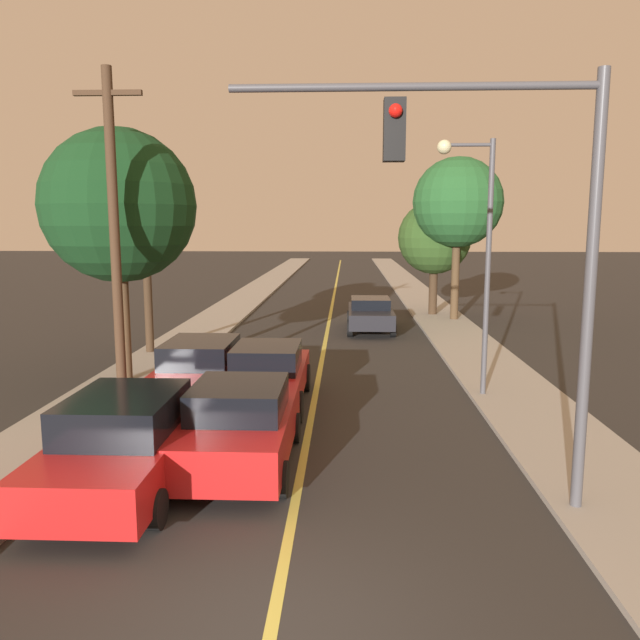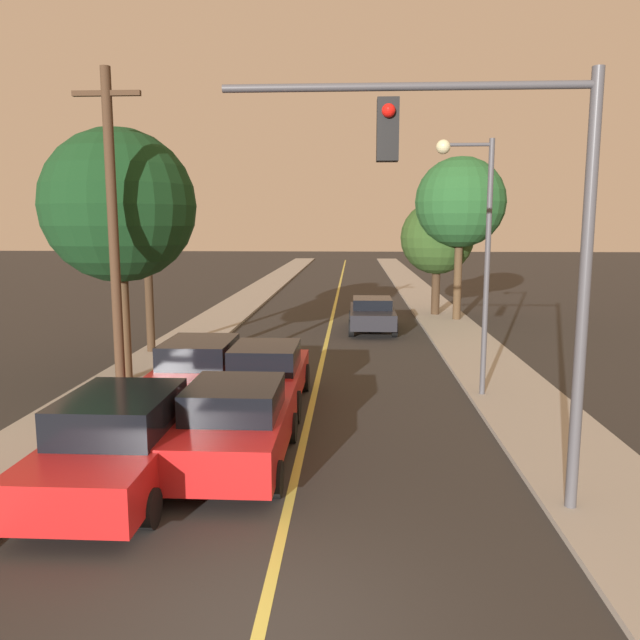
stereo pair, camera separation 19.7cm
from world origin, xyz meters
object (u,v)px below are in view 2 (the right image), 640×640
Objects in this scene: utility_pole_left at (113,235)px; tree_left_near at (119,206)px; car_outer_lane_front at (124,439)px; tree_right_near at (460,203)px; streetlamp_right at (475,233)px; car_near_lane_front at (236,424)px; car_near_lane_second at (266,374)px; tree_left_far at (145,197)px; car_outer_lane_second at (201,369)px; traffic_signal_mast at (504,217)px; tree_right_far at (437,238)px; car_far_oncoming at (372,314)px.

utility_pole_left is 2.72m from tree_left_near.
car_outer_lane_front is 0.69× the size of tree_right_near.
streetlamp_right is 0.93× the size of tree_left_near.
car_near_lane_front is 4.04m from car_near_lane_second.
car_near_lane_second is 5.30m from car_outer_lane_front.
tree_left_near is 1.04× the size of tree_left_far.
car_outer_lane_second is at bearing -29.22° from tree_left_near.
traffic_signal_mast is at bearing -51.46° from tree_left_far.
car_outer_lane_second is at bearing 134.71° from traffic_signal_mast.
utility_pole_left is at bearing -171.63° from car_near_lane_second.
traffic_signal_mast is (4.40, -1.66, 3.83)m from car_near_lane_front.
car_near_lane_second is 17.25m from tree_right_far.
tree_left_far reaches higher than car_near_lane_front.
car_near_lane_second is 6.39m from streetlamp_right.
car_near_lane_front is at bearing 78.97° from car_far_oncoming.
car_far_oncoming is 6.89m from tree_right_near.
car_near_lane_front is at bearing -63.87° from tree_left_far.
streetlamp_right is (5.26, 0.95, 3.51)m from car_near_lane_second.
car_near_lane_second is 9.06m from tree_left_far.
tree_left_near is at bearing 125.72° from car_near_lane_front.
utility_pole_left reaches higher than tree_left_near.
utility_pole_left is 1.14× the size of tree_left_near.
streetlamp_right is at bearing 40.05° from car_outer_lane_front.
tree_left_far reaches higher than car_near_lane_second.
car_outer_lane_second is 9.62m from traffic_signal_mast.
streetlamp_right is at bearing -93.86° from tree_right_far.
tree_left_far is at bearing 105.89° from car_outer_lane_front.
utility_pole_left reaches higher than streetlamp_right.
tree_left_near reaches higher than tree_left_far.
traffic_signal_mast is 1.19× the size of tree_right_far.
tree_left_near reaches higher than car_outer_lane_front.
tree_left_near reaches higher than car_far_oncoming.
car_outer_lane_front is 0.77× the size of traffic_signal_mast.
tree_left_near is (-2.53, 1.41, 4.25)m from car_outer_lane_second.
car_outer_lane_front is at bearing -68.60° from utility_pole_left.
car_near_lane_front reaches higher than car_near_lane_second.
traffic_signal_mast is at bearing -52.34° from car_near_lane_second.
tree_right_near is at bearing 63.56° from car_near_lane_second.
traffic_signal_mast reaches higher than car_near_lane_second.
tree_right_near reaches higher than tree_left_far.
car_far_oncoming is 0.55× the size of utility_pole_left.
tree_left_far is at bearing -145.73° from tree_right_near.
car_outer_lane_front is at bearing -111.21° from tree_right_far.
tree_right_near is at bearing 65.20° from car_outer_lane_front.
car_far_oncoming is 12.60m from tree_left_near.
traffic_signal_mast is at bearing 94.73° from car_far_oncoming.
car_far_oncoming is at bearing 78.97° from car_near_lane_front.
car_outer_lane_front is 16.97m from car_far_oncoming.
tree_right_near is at bearing 68.85° from car_near_lane_front.
tree_left_far is 0.90× the size of tree_right_near.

